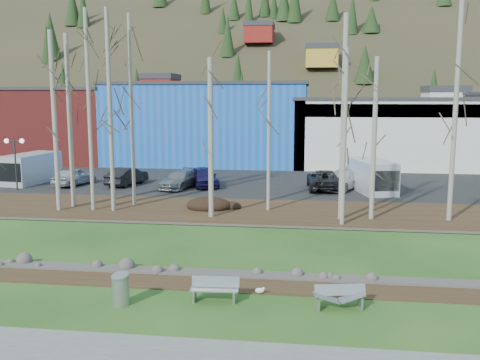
# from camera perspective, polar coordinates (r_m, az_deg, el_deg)

# --- Properties ---
(ground) EXTENTS (200.00, 200.00, 0.00)m
(ground) POSITION_cam_1_polar(r_m,az_deg,el_deg) (18.39, -7.45, -12.94)
(ground) COLOR #1F4915
(ground) RESTS_ON ground
(footpath) EXTENTS (80.00, 2.00, 0.04)m
(footpath) POSITION_cam_1_polar(r_m,az_deg,el_deg) (15.32, -10.99, -17.58)
(footpath) COLOR #63635E
(footpath) RESTS_ON ground
(dirt_strip) EXTENTS (80.00, 1.80, 0.03)m
(dirt_strip) POSITION_cam_1_polar(r_m,az_deg,el_deg) (20.29, -5.90, -10.75)
(dirt_strip) COLOR #382616
(dirt_strip) RESTS_ON ground
(near_bank_rocks) EXTENTS (80.00, 0.80, 0.50)m
(near_bank_rocks) POSITION_cam_1_polar(r_m,az_deg,el_deg) (21.21, -5.26, -9.90)
(near_bank_rocks) COLOR #47423D
(near_bank_rocks) RESTS_ON ground
(river) EXTENTS (80.00, 8.00, 0.90)m
(river) POSITION_cam_1_polar(r_m,az_deg,el_deg) (25.04, -3.18, -6.93)
(river) COLOR black
(river) RESTS_ON ground
(far_bank_rocks) EXTENTS (80.00, 0.80, 0.46)m
(far_bank_rocks) POSITION_cam_1_polar(r_m,az_deg,el_deg) (28.95, -1.66, -4.75)
(far_bank_rocks) COLOR #47423D
(far_bank_rocks) RESTS_ON ground
(far_bank) EXTENTS (80.00, 7.00, 0.15)m
(far_bank) POSITION_cam_1_polar(r_m,az_deg,el_deg) (32.02, -0.75, -3.29)
(far_bank) COLOR #382616
(far_bank) RESTS_ON ground
(parking_lot) EXTENTS (80.00, 14.00, 0.14)m
(parking_lot) POSITION_cam_1_polar(r_m,az_deg,el_deg) (42.26, 1.31, -0.34)
(parking_lot) COLOR black
(parking_lot) RESTS_ON ground
(building_brick) EXTENTS (16.32, 12.24, 7.80)m
(building_brick) POSITION_cam_1_polar(r_m,az_deg,el_deg) (62.45, -19.74, 5.65)
(building_brick) COLOR maroon
(building_brick) RESTS_ON ground
(building_blue) EXTENTS (20.40, 12.24, 8.30)m
(building_blue) POSITION_cam_1_polar(r_m,az_deg,el_deg) (56.53, -3.21, 6.13)
(building_blue) COLOR blue
(building_blue) RESTS_ON ground
(building_white) EXTENTS (18.36, 12.24, 6.80)m
(building_white) POSITION_cam_1_polar(r_m,az_deg,el_deg) (56.06, 15.26, 5.05)
(building_white) COLOR silver
(building_white) RESTS_ON ground
(hillside) EXTENTS (160.00, 72.00, 35.00)m
(hillside) POSITION_cam_1_polar(r_m,az_deg,el_deg) (101.15, 5.12, 14.86)
(hillside) COLOR #33321E
(hillside) RESTS_ON ground
(bench_intact) EXTENTS (1.65, 0.59, 0.81)m
(bench_intact) POSITION_cam_1_polar(r_m,az_deg,el_deg) (18.36, -2.71, -11.55)
(bench_intact) COLOR #A9ABAE
(bench_intact) RESTS_ON ground
(bench_damaged) EXTENTS (1.74, 0.83, 0.74)m
(bench_damaged) POSITION_cam_1_polar(r_m,az_deg,el_deg) (18.07, 10.54, -12.14)
(bench_damaged) COLOR #A9ABAE
(bench_damaged) RESTS_ON ground
(litter_bin) EXTENTS (0.74, 0.74, 0.96)m
(litter_bin) POSITION_cam_1_polar(r_m,az_deg,el_deg) (18.40, -12.61, -11.46)
(litter_bin) COLOR #A9ABAE
(litter_bin) RESTS_ON ground
(seagull) EXTENTS (0.38, 0.18, 0.27)m
(seagull) POSITION_cam_1_polar(r_m,az_deg,el_deg) (18.97, 2.15, -11.68)
(seagull) COLOR gold
(seagull) RESTS_ON ground
(dirt_mound) EXTENTS (2.71, 1.91, 0.53)m
(dirt_mound) POSITION_cam_1_polar(r_m,az_deg,el_deg) (32.25, -3.36, -2.60)
(dirt_mound) COLOR black
(dirt_mound) RESTS_ON far_bank
(birch_0) EXTENTS (0.27, 0.27, 10.44)m
(birch_0) POSITION_cam_1_polar(r_m,az_deg,el_deg) (33.02, -19.18, 5.86)
(birch_0) COLOR #B6AFA4
(birch_0) RESTS_ON far_bank
(birch_1) EXTENTS (0.21, 0.21, 11.57)m
(birch_1) POSITION_cam_1_polar(r_m,az_deg,el_deg) (33.29, -11.48, 7.17)
(birch_1) COLOR #B6AFA4
(birch_1) RESTS_ON far_bank
(birch_2) EXTENTS (0.27, 0.27, 10.38)m
(birch_2) POSITION_cam_1_polar(r_m,az_deg,el_deg) (33.91, -17.70, 5.95)
(birch_2) COLOR #B6AFA4
(birch_2) RESTS_ON far_bank
(birch_3) EXTENTS (0.23, 0.23, 11.66)m
(birch_3) POSITION_cam_1_polar(r_m,az_deg,el_deg) (31.99, -13.71, 7.12)
(birch_3) COLOR #B6AFA4
(birch_3) RESTS_ON far_bank
(birch_4) EXTENTS (0.28, 0.28, 8.79)m
(birch_4) POSITION_cam_1_polar(r_m,az_deg,el_deg) (29.53, -3.15, 4.44)
(birch_4) COLOR #B6AFA4
(birch_4) RESTS_ON far_bank
(birch_5) EXTENTS (0.20, 0.20, 9.26)m
(birch_5) POSITION_cam_1_polar(r_m,az_deg,el_deg) (31.30, 3.09, 5.11)
(birch_5) COLOR #B6AFA4
(birch_5) RESTS_ON far_bank
(birch_6) EXTENTS (0.23, 0.23, 9.12)m
(birch_6) POSITION_cam_1_polar(r_m,az_deg,el_deg) (28.21, 11.07, 4.42)
(birch_6) COLOR #B6AFA4
(birch_6) RESTS_ON far_bank
(birch_7) EXTENTS (0.28, 0.28, 11.00)m
(birch_7) POSITION_cam_1_polar(r_m,az_deg,el_deg) (29.41, 10.97, 6.43)
(birch_7) COLOR #B6AFA4
(birch_7) RESTS_ON far_bank
(birch_8) EXTENTS (0.26, 0.26, 8.78)m
(birch_8) POSITION_cam_1_polar(r_m,az_deg,el_deg) (29.84, 14.12, 4.23)
(birch_8) COLOR #B6AFA4
(birch_8) RESTS_ON far_bank
(birch_9) EXTENTS (0.26, 0.26, 11.70)m
(birch_9) POSITION_cam_1_polar(r_m,az_deg,el_deg) (30.75, 21.99, 6.71)
(birch_9) COLOR #B6AFA4
(birch_9) RESTS_ON far_bank
(birch_10) EXTENTS (0.21, 0.21, 11.57)m
(birch_10) POSITION_cam_1_polar(r_m,az_deg,el_deg) (33.74, -13.64, 7.12)
(birch_10) COLOR #B6AFA4
(birch_10) RESTS_ON far_bank
(birch_11) EXTENTS (0.23, 0.23, 11.66)m
(birch_11) POSITION_cam_1_polar(r_m,az_deg,el_deg) (32.46, -15.79, 7.06)
(birch_11) COLOR #B6AFA4
(birch_11) RESTS_ON far_bank
(street_lamp) EXTENTS (1.42, 0.46, 3.73)m
(street_lamp) POSITION_cam_1_polar(r_m,az_deg,el_deg) (41.55, -22.90, 3.00)
(street_lamp) COLOR #262628
(street_lamp) RESTS_ON parking_lot
(car_0) EXTENTS (2.39, 4.24, 1.36)m
(car_0) POSITION_cam_1_polar(r_m,az_deg,el_deg) (42.72, -17.28, 0.38)
(car_0) COLOR #BBBCBE
(car_0) RESTS_ON parking_lot
(car_1) EXTENTS (2.30, 4.36, 1.37)m
(car_1) POSITION_cam_1_polar(r_m,az_deg,el_deg) (41.76, -11.98, 0.41)
(car_1) COLOR black
(car_1) RESTS_ON parking_lot
(car_2) EXTENTS (2.76, 4.75, 1.29)m
(car_2) POSITION_cam_1_polar(r_m,az_deg,el_deg) (39.78, -6.42, 0.08)
(car_2) COLOR gray
(car_2) RESTS_ON parking_lot
(car_3) EXTENTS (3.24, 4.64, 1.47)m
(car_3) POSITION_cam_1_polar(r_m,az_deg,el_deg) (40.35, -3.88, 0.36)
(car_3) COLOR navy
(car_3) RESTS_ON parking_lot
(car_4) EXTENTS (2.65, 5.24, 1.42)m
(car_4) POSITION_cam_1_polar(r_m,az_deg,el_deg) (39.46, 8.97, 0.05)
(car_4) COLOR #252527
(car_4) RESTS_ON parking_lot
(car_5) EXTENTS (3.98, 5.16, 1.39)m
(car_5) POSITION_cam_1_polar(r_m,az_deg,el_deg) (39.79, 10.91, 0.05)
(car_5) COLOR silver
(car_5) RESTS_ON parking_lot
(van_white) EXTENTS (3.26, 5.48, 2.24)m
(van_white) POSITION_cam_1_polar(r_m,az_deg,el_deg) (39.05, 13.99, 0.41)
(van_white) COLOR silver
(van_white) RESTS_ON parking_lot
(van_grey) EXTENTS (2.80, 5.43, 2.28)m
(van_grey) POSITION_cam_1_polar(r_m,az_deg,el_deg) (44.95, -21.56, 1.15)
(van_grey) COLOR silver
(van_grey) RESTS_ON parking_lot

